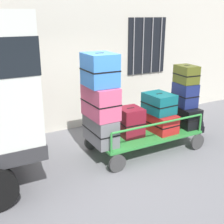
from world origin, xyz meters
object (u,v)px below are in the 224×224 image
object	(u,v)px
suitcase_center_bottom	(159,121)
suitcase_midright_top	(186,74)
suitcase_center_middle	(159,103)
suitcase_midleft_bottom	(130,122)
suitcase_left_top	(100,70)
suitcase_left_bottom	(100,130)
suitcase_left_middle	(100,102)
suitcase_midright_bottom	(182,115)
luggage_cart	(145,135)
suitcase_midright_middle	(185,95)
backpack	(199,127)

from	to	relation	value
suitcase_center_bottom	suitcase_midright_top	xyz separation A→B (m)	(0.71, 0.02, 0.98)
suitcase_center_middle	suitcase_midright_top	world-z (taller)	suitcase_midright_top
suitcase_midright_top	suitcase_midleft_bottom	bearing A→B (deg)	178.68
suitcase_left_top	suitcase_left_bottom	bearing A→B (deg)	90.00
suitcase_left_bottom	suitcase_left_middle	distance (m)	0.58
suitcase_center_bottom	suitcase_midright_bottom	bearing A→B (deg)	3.05
luggage_cart	suitcase_left_middle	xyz separation A→B (m)	(-1.07, 0.00, 0.91)
suitcase_left_top	suitcase_midright_bottom	world-z (taller)	suitcase_left_top
suitcase_left_top	suitcase_midright_top	bearing A→B (deg)	-0.12
suitcase_left_bottom	suitcase_midright_bottom	world-z (taller)	suitcase_left_bottom
suitcase_midleft_bottom	suitcase_center_bottom	size ratio (longest dim) A/B	0.71
suitcase_midright_middle	suitcase_midright_top	size ratio (longest dim) A/B	1.04
suitcase_left_middle	suitcase_midright_middle	world-z (taller)	suitcase_left_middle
suitcase_left_top	suitcase_center_middle	size ratio (longest dim) A/B	0.97
luggage_cart	suitcase_center_middle	world-z (taller)	suitcase_center_middle
luggage_cart	suitcase_midright_bottom	size ratio (longest dim) A/B	2.46
suitcase_midright_top	suitcase_left_top	bearing A→B (deg)	179.88
suitcase_center_bottom	suitcase_midright_bottom	world-z (taller)	suitcase_midright_bottom
suitcase_left_top	suitcase_center_middle	bearing A→B (deg)	0.26
suitcase_left_middle	suitcase_midleft_bottom	world-z (taller)	suitcase_left_middle
suitcase_left_bottom	suitcase_center_middle	world-z (taller)	suitcase_center_middle
suitcase_midleft_bottom	suitcase_midright_bottom	xyz separation A→B (m)	(1.42, -0.01, -0.08)
luggage_cart	suitcase_left_top	xyz separation A→B (m)	(-1.07, 0.01, 1.52)
luggage_cart	suitcase_midright_top	distance (m)	1.63
backpack	suitcase_left_middle	bearing A→B (deg)	179.90
luggage_cart	suitcase_left_bottom	size ratio (longest dim) A/B	2.70
suitcase_midright_bottom	suitcase_midleft_bottom	bearing A→B (deg)	179.59
luggage_cart	backpack	world-z (taller)	backpack
suitcase_center_bottom	suitcase_midright_middle	size ratio (longest dim) A/B	1.52
suitcase_left_middle	suitcase_left_top	xyz separation A→B (m)	(0.00, 0.01, 0.62)
suitcase_midleft_bottom	backpack	bearing A→B (deg)	-1.23
suitcase_left_bottom	suitcase_midleft_bottom	xyz separation A→B (m)	(0.71, 0.02, 0.03)
suitcase_midleft_bottom	suitcase_center_middle	size ratio (longest dim) A/B	0.90
suitcase_left_bottom	suitcase_midright_top	xyz separation A→B (m)	(2.13, -0.01, 0.91)
backpack	suitcase_center_middle	bearing A→B (deg)	179.06
luggage_cart	suitcase_midleft_bottom	xyz separation A→B (m)	(-0.36, 0.04, 0.36)
suitcase_left_bottom	suitcase_left_middle	size ratio (longest dim) A/B	1.07
backpack	suitcase_midright_top	bearing A→B (deg)	179.00
suitcase_center_bottom	suitcase_midright_top	size ratio (longest dim) A/B	1.57
suitcase_center_middle	suitcase_midright_middle	size ratio (longest dim) A/B	1.20
luggage_cart	suitcase_midright_top	bearing A→B (deg)	0.38
suitcase_midright_bottom	suitcase_center_middle	bearing A→B (deg)	-179.07
suitcase_midright_middle	suitcase_midleft_bottom	bearing A→B (deg)	178.43
suitcase_midleft_bottom	suitcase_left_bottom	bearing A→B (deg)	-178.13
luggage_cart	suitcase_center_bottom	size ratio (longest dim) A/B	2.78
suitcase_left_top	backpack	size ratio (longest dim) A/B	1.48
luggage_cart	suitcase_midleft_bottom	bearing A→B (deg)	173.60
suitcase_center_middle	backpack	size ratio (longest dim) A/B	1.53
suitcase_left_top	backpack	distance (m)	3.13
suitcase_midright_bottom	luggage_cart	bearing A→B (deg)	-178.40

